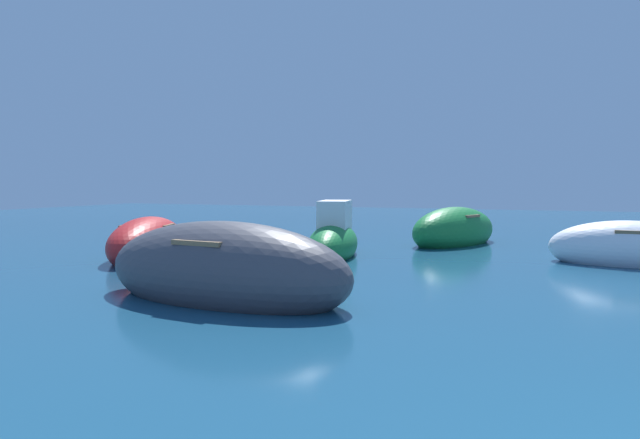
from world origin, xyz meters
name	(u,v)px	position (x,y,z in m)	size (l,w,h in m)	color
moored_boat_0	(224,271)	(-7.89, 4.64, 0.50)	(5.12, 2.48, 1.80)	#3F3F47
moored_boat_1	(630,249)	(-0.52, 11.93, 0.40)	(3.97, 1.93, 1.44)	white
moored_boat_2	(148,243)	(-12.74, 8.59, 0.40)	(3.02, 4.59, 1.45)	#B21E1E
moored_boat_4	(334,240)	(-8.07, 10.81, 0.45)	(2.02, 3.93, 1.82)	#197233
moored_boat_5	(454,231)	(-5.31, 15.08, 0.45)	(3.25, 4.65, 1.61)	#197233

